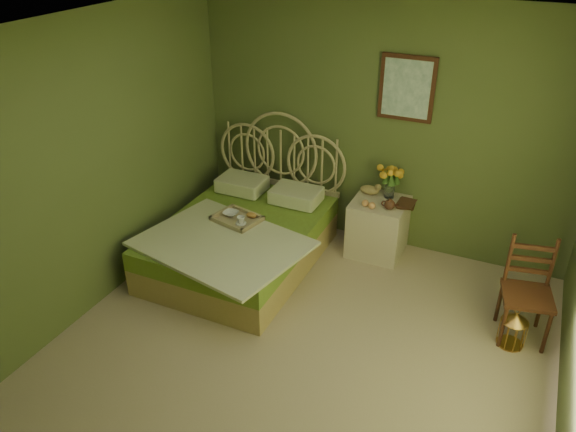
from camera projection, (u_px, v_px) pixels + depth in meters
The scene contains 13 objects.
floor at pixel (290, 366), 4.59m from camera, with size 4.50×4.50×0.00m, color tan.
ceiling at pixel (291, 40), 3.33m from camera, with size 4.50×4.50×0.00m, color silver.
wall_back at pixel (382, 128), 5.74m from camera, with size 4.00×4.00×0.00m, color #586635.
wall_left at pixel (73, 178), 4.69m from camera, with size 4.50×4.50×0.00m, color #586635.
wall_art at pixel (407, 88), 5.42m from camera, with size 0.54×0.04×0.64m.
bed at pixel (243, 236), 5.82m from camera, with size 1.70×2.15×1.33m.
nightstand at pixel (379, 221), 5.94m from camera, with size 0.55×0.55×1.04m.
chair at pixel (530, 284), 4.72m from camera, with size 0.47×0.47×0.91m.
birdcage at pixel (513, 329), 4.74m from camera, with size 0.22×0.22×0.33m.
book_lower at pixel (398, 203), 5.76m from camera, with size 0.18×0.24×0.02m, color #381E0F.
book_upper at pixel (398, 201), 5.75m from camera, with size 0.17×0.23×0.02m, color #472819.
cereal_bowl at pixel (231, 213), 5.74m from camera, with size 0.16×0.16×0.04m, color white.
coffee_cup at pixel (241, 220), 5.58m from camera, with size 0.08×0.08×0.08m, color white.
Camera 1 is at (1.42, -3.11, 3.30)m, focal length 35.00 mm.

